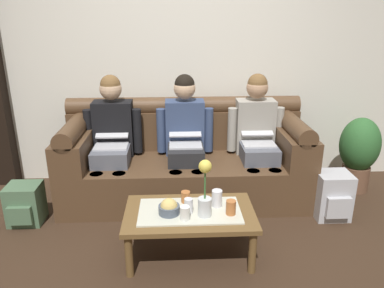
% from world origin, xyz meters
% --- Properties ---
extents(ground_plane, '(14.00, 14.00, 0.00)m').
position_xyz_m(ground_plane, '(0.00, 0.00, 0.00)').
color(ground_plane, '#382619').
extents(back_wall_patterned, '(6.00, 0.12, 2.90)m').
position_xyz_m(back_wall_patterned, '(0.00, 1.70, 1.45)').
color(back_wall_patterned, silver).
rests_on(back_wall_patterned, ground_plane).
extents(couch, '(2.36, 0.88, 0.96)m').
position_xyz_m(couch, '(0.00, 1.17, 0.37)').
color(couch, '#513823').
rests_on(couch, ground_plane).
extents(person_left, '(0.56, 0.67, 1.22)m').
position_xyz_m(person_left, '(-0.71, 1.17, 0.66)').
color(person_left, '#595B66').
rests_on(person_left, ground_plane).
extents(person_middle, '(0.56, 0.67, 1.22)m').
position_xyz_m(person_middle, '(0.00, 1.17, 0.66)').
color(person_middle, '#232326').
rests_on(person_middle, ground_plane).
extents(person_right, '(0.56, 0.67, 1.22)m').
position_xyz_m(person_right, '(0.71, 1.17, 0.66)').
color(person_right, '#595B66').
rests_on(person_right, ground_plane).
extents(coffee_table, '(0.97, 0.58, 0.38)m').
position_xyz_m(coffee_table, '(0.00, 0.16, 0.33)').
color(coffee_table, brown).
rests_on(coffee_table, ground_plane).
extents(flower_vase, '(0.10, 0.10, 0.43)m').
position_xyz_m(flower_vase, '(0.11, 0.08, 0.57)').
color(flower_vase, silver).
rests_on(flower_vase, coffee_table).
extents(snack_bowl, '(0.16, 0.16, 0.13)m').
position_xyz_m(snack_bowl, '(-0.15, 0.12, 0.43)').
color(snack_bowl, '#4C5666').
rests_on(snack_bowl, coffee_table).
extents(cup_near_left, '(0.08, 0.08, 0.13)m').
position_xyz_m(cup_near_left, '(0.21, 0.22, 0.44)').
color(cup_near_left, silver).
rests_on(cup_near_left, coffee_table).
extents(cup_near_right, '(0.07, 0.07, 0.11)m').
position_xyz_m(cup_near_right, '(0.30, 0.09, 0.43)').
color(cup_near_right, '#B26633').
rests_on(cup_near_right, coffee_table).
extents(cup_far_center, '(0.07, 0.07, 0.10)m').
position_xyz_m(cup_far_center, '(-0.04, 0.04, 0.43)').
color(cup_far_center, white).
rests_on(cup_far_center, coffee_table).
extents(cup_far_left, '(0.06, 0.06, 0.11)m').
position_xyz_m(cup_far_left, '(-0.01, 0.13, 0.44)').
color(cup_far_left, silver).
rests_on(cup_far_left, coffee_table).
extents(cup_far_right, '(0.07, 0.07, 0.09)m').
position_xyz_m(cup_far_right, '(-0.03, 0.29, 0.42)').
color(cup_far_right, '#B26633').
rests_on(cup_far_right, coffee_table).
extents(backpack_right, '(0.30, 0.31, 0.43)m').
position_xyz_m(backpack_right, '(1.31, 0.66, 0.21)').
color(backpack_right, '#B7B7BC').
rests_on(backpack_right, ground_plane).
extents(backpack_left, '(0.29, 0.30, 0.36)m').
position_xyz_m(backpack_left, '(-1.43, 0.70, 0.18)').
color(backpack_left, '#4C6B4C').
rests_on(backpack_left, ground_plane).
extents(potted_plant, '(0.40, 0.40, 0.78)m').
position_xyz_m(potted_plant, '(1.79, 1.21, 0.43)').
color(potted_plant, brown).
rests_on(potted_plant, ground_plane).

